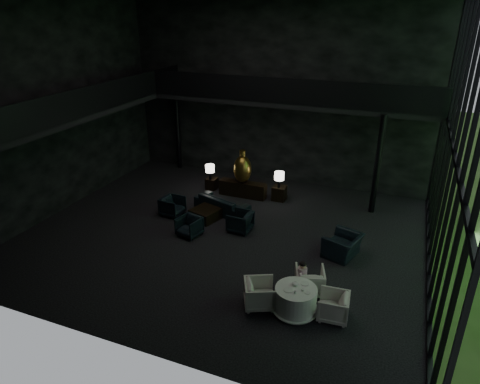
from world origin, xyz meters
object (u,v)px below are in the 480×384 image
at_px(side_table_right, 279,193).
at_px(window_armchair, 343,241).
at_px(lounge_armchair_west, 172,205).
at_px(lounge_armchair_east, 240,220).
at_px(table_lamp_right, 279,177).
at_px(coffee_table, 205,214).
at_px(dining_chair_east, 333,305).
at_px(bronze_urn, 242,169).
at_px(dining_table, 295,301).
at_px(dining_chair_north, 310,278).
at_px(side_table_left, 212,184).
at_px(sofa, 222,200).
at_px(console, 243,189).
at_px(child, 302,271).
at_px(lounge_armchair_south, 189,225).
at_px(table_lamp_left, 210,169).
at_px(dining_chair_west, 260,291).

xyz_separation_m(side_table_right, window_armchair, (3.27, -3.53, 0.27)).
relative_size(lounge_armchair_west, lounge_armchair_east, 0.99).
relative_size(table_lamp_right, window_armchair, 0.54).
relative_size(coffee_table, dining_chair_east, 1.13).
height_order(bronze_urn, dining_table, bronze_urn).
height_order(lounge_armchair_west, coffee_table, lounge_armchair_west).
distance_m(lounge_armchair_west, dining_table, 7.23).
relative_size(dining_table, dining_chair_north, 1.40).
xyz_separation_m(side_table_left, sofa, (1.38, -1.94, 0.25)).
xyz_separation_m(bronze_urn, dining_table, (4.15, -6.62, -0.95)).
xyz_separation_m(console, child, (4.10, -5.77, 0.41)).
bearing_deg(window_armchair, side_table_right, -120.39).
xyz_separation_m(dining_table, dining_chair_north, (0.15, 1.01, 0.13)).
height_order(table_lamp_right, window_armchair, table_lamp_right).
height_order(bronze_urn, lounge_armchair_west, bronze_urn).
distance_m(lounge_armchair_south, dining_chair_north, 5.10).
bearing_deg(table_lamp_left, window_armchair, -27.61).
relative_size(lounge_armchair_west, dining_chair_east, 1.05).
xyz_separation_m(bronze_urn, sofa, (-0.22, -1.68, -0.77)).
xyz_separation_m(side_table_right, lounge_armchair_south, (-2.12, -4.19, 0.10)).
distance_m(console, side_table_right, 1.62).
bearing_deg(console, child, -54.62).
xyz_separation_m(side_table_left, dining_chair_west, (4.77, -7.00, 0.21)).
height_order(side_table_right, dining_chair_west, dining_chair_west).
bearing_deg(window_armchair, lounge_armchair_south, -66.12).
relative_size(table_lamp_left, lounge_armchair_west, 0.77).
xyz_separation_m(console, coffee_table, (-0.55, -2.60, -0.12)).
distance_m(lounge_armchair_south, dining_chair_east, 6.23).
relative_size(side_table_left, table_lamp_right, 0.74).
distance_m(table_lamp_right, dining_table, 7.27).
relative_size(table_lamp_right, sofa, 0.27).
relative_size(bronze_urn, side_table_left, 2.79).
bearing_deg(lounge_armchair_south, bronze_urn, 95.71).
bearing_deg(dining_table, coffee_table, 139.19).
xyz_separation_m(side_table_right, dining_chair_north, (2.70, -5.87, 0.15)).
distance_m(console, dining_chair_north, 7.10).
height_order(dining_table, child, child).
relative_size(table_lamp_left, dining_table, 0.54).
height_order(side_table_left, dining_chair_north, dining_chair_north).
height_order(lounge_armchair_west, child, child).
distance_m(table_lamp_left, coffee_table, 2.98).
bearing_deg(lounge_armchair_south, table_lamp_right, 75.79).
distance_m(table_lamp_right, dining_chair_east, 7.57).
xyz_separation_m(lounge_armchair_west, window_armchair, (6.79, -0.56, 0.12)).
xyz_separation_m(bronze_urn, coffee_table, (-0.55, -2.56, -1.07)).
bearing_deg(dining_chair_east, sofa, -136.60).
xyz_separation_m(lounge_armchair_west, dining_table, (6.07, -3.91, -0.12)).
xyz_separation_m(bronze_urn, side_table_left, (-1.60, 0.26, -1.02)).
bearing_deg(child, lounge_armchair_west, -26.68).
bearing_deg(bronze_urn, table_lamp_left, 175.92).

